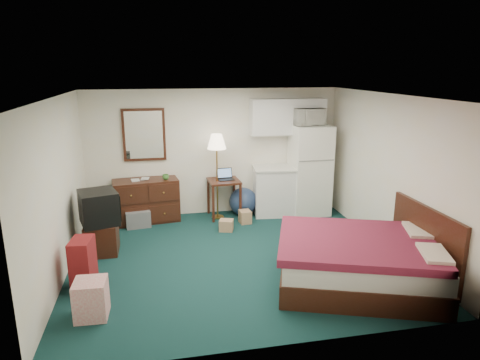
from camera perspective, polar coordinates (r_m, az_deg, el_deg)
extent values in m
cube|color=#0E2B2F|center=(6.83, -0.57, -10.30)|extent=(5.00, 4.50, 0.01)
cube|color=white|center=(6.19, -0.63, 11.14)|extent=(5.00, 4.50, 0.01)
cube|color=white|center=(8.56, -3.44, 3.70)|extent=(5.00, 0.01, 2.50)
cube|color=white|center=(4.32, 5.08, -7.68)|extent=(5.00, 0.01, 2.50)
cube|color=white|center=(6.43, -23.04, -1.24)|extent=(0.01, 4.50, 2.50)
cube|color=white|center=(7.28, 19.13, 0.90)|extent=(0.01, 4.50, 2.50)
sphere|color=navy|center=(8.61, 0.43, -2.87)|extent=(0.57, 0.57, 0.56)
imported|color=white|center=(8.55, 9.06, 8.61)|extent=(0.63, 0.39, 0.41)
imported|color=tan|center=(8.26, -14.33, 0.55)|extent=(0.15, 0.04, 0.20)
imported|color=tan|center=(8.34, -13.09, 0.77)|extent=(0.15, 0.04, 0.20)
imported|color=#428034|center=(8.23, -9.89, 0.48)|extent=(0.16, 0.14, 0.13)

